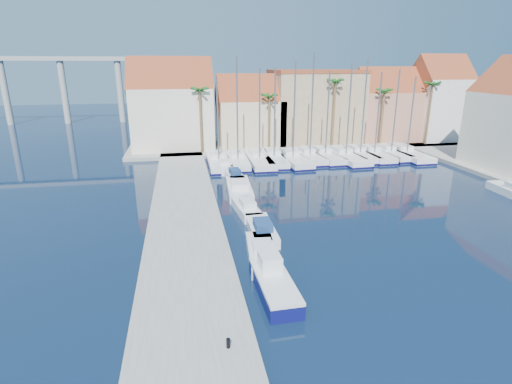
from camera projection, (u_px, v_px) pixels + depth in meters
ground at (370, 328)px, 20.36m from camera, size 260.00×260.00×0.00m
quay_west at (186, 232)px, 31.31m from camera, size 6.00×77.00×0.50m
shore_north at (296, 143)px, 66.96m from camera, size 54.00×16.00×0.50m
bollard at (228, 343)px, 18.12m from camera, size 0.19×0.19×0.47m
fishing_boat at (274, 282)px, 23.31m from camera, size 2.03×5.72×1.99m
motorboat_west_0 at (262, 252)px, 27.35m from camera, size 2.42×5.95×1.40m
motorboat_west_1 at (262, 229)px, 31.18m from camera, size 1.98×5.78×1.40m
motorboat_west_2 at (246, 208)px, 35.77m from camera, size 2.15×5.31×1.40m
motorboat_west_3 at (239, 188)px, 41.67m from camera, size 2.88×7.63×1.40m
motorboat_west_4 at (234, 175)px, 46.35m from camera, size 2.05×5.17×1.40m
motorboat_west_5 at (226, 166)px, 50.63m from camera, size 2.64×6.44×1.40m
motorboat_east_1 at (512, 191)px, 40.71m from camera, size 2.06×5.56×1.40m
sailboat_0 at (219, 161)px, 52.86m from camera, size 2.96×10.85×11.20m
sailboat_1 at (238, 160)px, 53.28m from camera, size 3.15×9.98×13.77m
sailboat_2 at (259, 159)px, 53.83m from camera, size 3.17×11.11×12.32m
sailboat_3 at (273, 158)px, 54.75m from camera, size 3.60×10.66×12.47m
sailboat_4 at (291, 158)px, 54.51m from camera, size 3.44×10.85×13.27m
sailboat_5 at (309, 156)px, 55.85m from camera, size 2.69×9.47×14.31m
sailboat_6 at (324, 155)px, 56.24m from camera, size 3.31×10.15×11.98m
sailboat_7 at (344, 156)px, 56.07m from camera, size 3.53×11.62×13.16m
sailboat_8 at (358, 154)px, 57.07m from camera, size 2.74×9.91×13.64m
sailboat_9 at (373, 154)px, 57.08m from camera, size 2.80×9.96×11.85m
sailboat_10 at (389, 153)px, 57.80m from camera, size 3.03×9.46×12.17m
sailboat_11 at (404, 153)px, 57.75m from camera, size 3.16×11.44×11.24m
building_0 at (172, 108)px, 60.56m from camera, size 12.30×9.00×13.50m
building_1 at (250, 114)px, 63.07m from camera, size 10.30×8.00×11.00m
building_2 at (315, 106)px, 65.66m from camera, size 14.20×10.20×11.50m
building_3 at (385, 108)px, 66.97m from camera, size 10.30×8.00×12.00m
building_4 at (437, 101)px, 67.30m from camera, size 8.30×8.00×14.00m
palm_0 at (200, 92)px, 55.81m from camera, size 2.60×2.60×10.15m
palm_1 at (269, 98)px, 57.88m from camera, size 2.60×2.60×9.15m
palm_2 at (335, 84)px, 59.07m from camera, size 2.60×2.60×11.15m
palm_3 at (384, 93)px, 60.92m from camera, size 2.60×2.60×9.65m
palm_4 at (432, 86)px, 62.06m from camera, size 2.60×2.60×10.65m
viaduct at (37, 77)px, 87.01m from camera, size 48.00×2.20×14.45m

